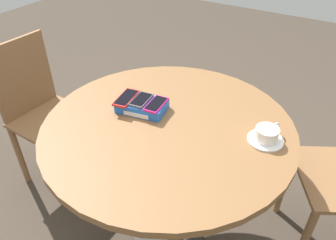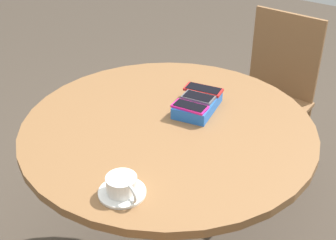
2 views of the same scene
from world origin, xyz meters
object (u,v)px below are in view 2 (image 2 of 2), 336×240
at_px(phone_box, 197,104).
at_px(saucer, 122,192).
at_px(phone_gray, 198,98).
at_px(phone_magenta, 190,107).
at_px(coffee_cup, 122,185).
at_px(phone_red, 203,89).
at_px(chair_near_window, 270,100).
at_px(round_table, 168,148).

xyz_separation_m(phone_box, saucer, (0.53, 0.07, -0.02)).
distance_m(phone_box, phone_gray, 0.03).
xyz_separation_m(phone_magenta, coffee_cup, (0.46, 0.06, -0.01)).
distance_m(phone_gray, coffee_cup, 0.54).
relative_size(phone_red, phone_gray, 1.23).
bearing_deg(phone_gray, phone_red, -164.78).
bearing_deg(chair_near_window, phone_magenta, -0.04).
relative_size(phone_gray, coffee_cup, 1.03).
distance_m(phone_box, phone_magenta, 0.07).
height_order(phone_box, phone_red, phone_red).
relative_size(round_table, phone_red, 6.87).
bearing_deg(chair_near_window, phone_red, -2.39).
height_order(phone_box, chair_near_window, chair_near_window).
xyz_separation_m(round_table, phone_magenta, (-0.08, 0.04, 0.15)).
xyz_separation_m(round_table, saucer, (0.38, 0.10, 0.10)).
xyz_separation_m(phone_box, phone_magenta, (0.07, 0.01, 0.03)).
relative_size(phone_magenta, chair_near_window, 0.15).
distance_m(phone_box, coffee_cup, 0.53).
xyz_separation_m(phone_red, chair_near_window, (-0.65, 0.03, -0.34)).
distance_m(round_table, phone_gray, 0.22).
bearing_deg(phone_box, round_table, -11.31).
relative_size(phone_gray, saucer, 0.89).
xyz_separation_m(round_table, coffee_cup, (0.38, 0.10, 0.13)).
distance_m(round_table, phone_box, 0.19).
bearing_deg(round_table, coffee_cup, 15.21).
xyz_separation_m(phone_gray, phone_magenta, (0.07, 0.01, -0.00)).
bearing_deg(round_table, phone_box, 168.69).
distance_m(phone_gray, saucer, 0.54).
height_order(round_table, phone_red, phone_red).
height_order(phone_magenta, saucer, phone_magenta).
height_order(saucer, chair_near_window, chair_near_window).
height_order(coffee_cup, chair_near_window, chair_near_window).
bearing_deg(chair_near_window, phone_box, -0.76).
height_order(phone_gray, phone_magenta, phone_gray).
bearing_deg(round_table, phone_magenta, 154.57).
height_order(saucer, coffee_cup, coffee_cup).
height_order(round_table, phone_gray, phone_gray).
bearing_deg(phone_box, phone_red, -166.07).
xyz_separation_m(phone_red, phone_gray, (0.07, 0.02, 0.00)).
bearing_deg(saucer, round_table, -165.17).
height_order(round_table, coffee_cup, coffee_cup).
distance_m(phone_gray, phone_magenta, 0.07).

